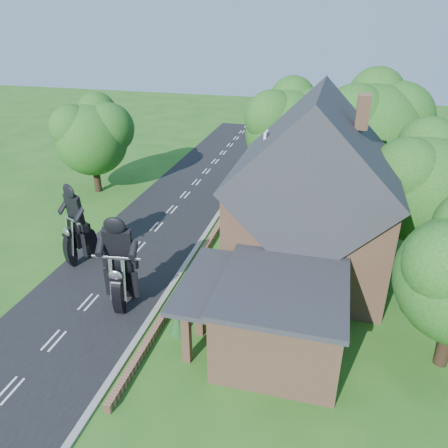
% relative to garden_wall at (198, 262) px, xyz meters
% --- Properties ---
extents(ground, '(120.00, 120.00, 0.00)m').
position_rel_garden_wall_xyz_m(ground, '(-4.30, -5.00, -0.20)').
color(ground, '#255818').
rests_on(ground, ground).
extents(road, '(7.00, 80.00, 0.02)m').
position_rel_garden_wall_xyz_m(road, '(-4.30, -5.00, -0.19)').
color(road, black).
rests_on(road, ground).
extents(kerb, '(0.30, 80.00, 0.12)m').
position_rel_garden_wall_xyz_m(kerb, '(-0.65, -5.00, -0.14)').
color(kerb, gray).
rests_on(kerb, ground).
extents(garden_wall, '(0.30, 22.00, 0.40)m').
position_rel_garden_wall_xyz_m(garden_wall, '(0.00, 0.00, 0.00)').
color(garden_wall, '#96674C').
rests_on(garden_wall, ground).
extents(house, '(9.54, 8.64, 10.24)m').
position_rel_garden_wall_xyz_m(house, '(6.19, 1.00, 4.14)').
color(house, '#96674C').
rests_on(house, ground).
extents(annex, '(7.05, 5.94, 3.44)m').
position_rel_garden_wall_xyz_m(annex, '(5.57, -5.80, 1.57)').
color(annex, '#96674C').
rests_on(annex, ground).
extents(tree_house_right, '(6.51, 6.00, 8.40)m').
position_rel_garden_wall_xyz_m(tree_house_right, '(12.35, 3.62, 4.99)').
color(tree_house_right, black).
rests_on(tree_house_right, ground).
extents(tree_behind_house, '(7.81, 7.20, 10.08)m').
position_rel_garden_wall_xyz_m(tree_behind_house, '(9.88, 11.14, 6.03)').
color(tree_behind_house, black).
rests_on(tree_behind_house, ground).
extents(tree_behind_left, '(6.94, 6.40, 9.16)m').
position_rel_garden_wall_xyz_m(tree_behind_left, '(3.86, 12.13, 5.53)').
color(tree_behind_left, black).
rests_on(tree_behind_left, ground).
extents(tree_far_road, '(6.08, 5.60, 7.84)m').
position_rel_garden_wall_xyz_m(tree_far_road, '(-11.16, 9.11, 4.64)').
color(tree_far_road, black).
rests_on(tree_far_road, ground).
extents(shrub_a, '(0.90, 0.90, 1.10)m').
position_rel_garden_wall_xyz_m(shrub_a, '(1.00, -6.00, 0.35)').
color(shrub_a, '#133E18').
rests_on(shrub_a, ground).
extents(shrub_b, '(0.90, 0.90, 1.10)m').
position_rel_garden_wall_xyz_m(shrub_b, '(1.00, -3.50, 0.35)').
color(shrub_b, '#133E18').
rests_on(shrub_b, ground).
extents(shrub_c, '(0.90, 0.90, 1.10)m').
position_rel_garden_wall_xyz_m(shrub_c, '(1.00, -1.00, 0.35)').
color(shrub_c, '#133E18').
rests_on(shrub_c, ground).
extents(shrub_d, '(0.90, 0.90, 1.10)m').
position_rel_garden_wall_xyz_m(shrub_d, '(1.00, 4.00, 0.35)').
color(shrub_d, '#133E18').
rests_on(shrub_d, ground).
extents(shrub_e, '(0.90, 0.90, 1.10)m').
position_rel_garden_wall_xyz_m(shrub_e, '(1.00, 6.50, 0.35)').
color(shrub_e, '#133E18').
rests_on(shrub_e, ground).
extents(shrub_f, '(0.90, 0.90, 1.10)m').
position_rel_garden_wall_xyz_m(shrub_f, '(1.00, 9.00, 0.35)').
color(shrub_f, '#133E18').
rests_on(shrub_f, ground).
extents(motorcycle_lead, '(0.60, 1.66, 1.51)m').
position_rel_garden_wall_xyz_m(motorcycle_lead, '(-2.35, -4.70, 0.55)').
color(motorcycle_lead, black).
rests_on(motorcycle_lead, ground).
extents(motorcycle_follow, '(1.06, 1.62, 1.49)m').
position_rel_garden_wall_xyz_m(motorcycle_follow, '(-6.76, -1.41, 0.55)').
color(motorcycle_follow, black).
rests_on(motorcycle_follow, ground).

